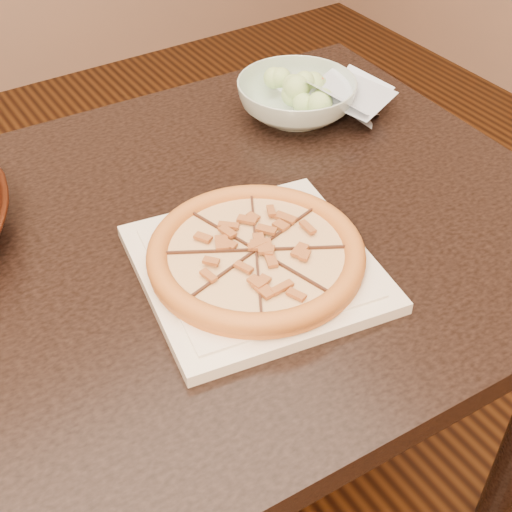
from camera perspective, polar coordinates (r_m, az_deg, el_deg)
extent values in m
cube|color=#3B1E0A|center=(1.65, -6.13, -18.30)|extent=(4.00, 4.00, 0.02)
cube|color=black|center=(1.03, -9.59, -0.89)|extent=(1.35, 0.90, 0.04)
cylinder|color=black|center=(1.72, 4.27, 3.16)|extent=(0.07, 0.07, 0.71)
cube|color=beige|center=(0.97, 0.00, -0.94)|extent=(0.35, 0.35, 0.02)
cube|color=beige|center=(0.96, 0.00, -0.45)|extent=(0.30, 0.30, 0.00)
cylinder|color=orange|center=(0.96, 0.00, -0.09)|extent=(0.29, 0.29, 0.01)
torus|color=orange|center=(0.95, 0.00, 0.27)|extent=(0.29, 0.29, 0.03)
cylinder|color=#E0BF8B|center=(0.95, 0.00, 0.23)|extent=(0.24, 0.24, 0.01)
cube|color=#351C12|center=(0.95, 0.00, 0.46)|extent=(0.08, 0.28, 0.01)
cube|color=#351C12|center=(0.95, 0.00, 0.46)|extent=(0.25, 0.15, 0.01)
cube|color=#351C12|center=(0.95, 0.00, 0.46)|extent=(0.28, 0.08, 0.01)
cube|color=#351C12|center=(0.95, 0.00, 0.46)|extent=(0.15, 0.25, 0.01)
cube|color=#A75D2E|center=(0.96, 0.84, 1.20)|extent=(0.03, 0.02, 0.00)
cube|color=#A75D2E|center=(0.98, 1.39, 2.18)|extent=(0.03, 0.02, 0.00)
cube|color=#A75D2E|center=(1.00, 1.27, 3.26)|extent=(0.03, 0.03, 0.00)
cube|color=#A75D2E|center=(0.97, 0.14, 1.70)|extent=(0.03, 0.03, 0.00)
cube|color=#A75D2E|center=(0.99, -0.44, 2.68)|extent=(0.02, 0.03, 0.00)
cube|color=#A75D2E|center=(1.01, -1.64, 3.47)|extent=(0.02, 0.03, 0.00)
cube|color=#A75D2E|center=(0.97, -1.18, 1.79)|extent=(0.01, 0.02, 0.00)
cube|color=#A75D2E|center=(0.98, -2.65, 2.31)|extent=(0.02, 0.03, 0.00)
cube|color=#A75D2E|center=(0.99, -4.48, 2.44)|extent=(0.02, 0.03, 0.00)
cube|color=#A75D2E|center=(0.96, -2.53, 1.20)|extent=(0.03, 0.03, 0.00)
cube|color=#A75D2E|center=(0.96, -4.30, 0.97)|extent=(0.03, 0.03, 0.00)
cube|color=#A75D2E|center=(0.94, -1.58, 0.51)|extent=(0.03, 0.02, 0.00)
cube|color=#A75D2E|center=(0.94, -3.12, -0.02)|extent=(0.03, 0.02, 0.00)
cube|color=#A75D2E|center=(0.92, -4.37, -1.00)|extent=(0.02, 0.02, 0.00)
cube|color=#A75D2E|center=(0.93, -1.57, -0.31)|extent=(0.03, 0.02, 0.00)
cube|color=#A75D2E|center=(0.91, -2.26, -1.43)|extent=(0.03, 0.02, 0.00)
cube|color=#A75D2E|center=(0.89, -2.27, -2.80)|extent=(0.03, 0.02, 0.00)
cube|color=#A75D2E|center=(0.91, -0.50, -1.09)|extent=(0.03, 0.03, 0.00)
cube|color=#A75D2E|center=(0.89, 0.12, -2.28)|extent=(0.02, 0.03, 0.00)
cube|color=#A75D2E|center=(0.93, 0.34, -0.30)|extent=(0.02, 0.03, 0.00)
cube|color=#A75D2E|center=(0.91, 1.40, -1.24)|extent=(0.02, 0.03, 0.00)
cube|color=#A75D2E|center=(0.90, 3.08, -1.89)|extent=(0.02, 0.03, 0.00)
cube|color=#A75D2E|center=(0.93, 1.50, -0.18)|extent=(0.02, 0.03, 0.00)
cube|color=#A75D2E|center=(0.93, 3.23, -0.44)|extent=(0.02, 0.03, 0.00)
cube|color=#A75D2E|center=(0.93, 5.10, -0.23)|extent=(0.03, 0.03, 0.00)
cube|color=#A75D2E|center=(0.95, 2.38, 0.55)|extent=(0.03, 0.03, 0.00)
cube|color=#A75D2E|center=(0.96, 3.91, 1.08)|extent=(0.03, 0.02, 0.00)
cube|color=#A75D2E|center=(0.98, 5.05, 1.99)|extent=(0.03, 0.02, 0.00)
cube|color=#A75D2E|center=(0.97, 2.28, 1.65)|extent=(0.02, 0.02, 0.00)
imported|color=silver|center=(1.31, 3.25, 12.47)|extent=(0.22, 0.22, 0.07)
sphere|color=#C4D881|center=(1.28, 3.34, 14.49)|extent=(0.04, 0.04, 0.04)
sphere|color=#C4D881|center=(1.30, 3.75, 14.82)|extent=(0.04, 0.04, 0.04)
sphere|color=#C4D881|center=(1.32, 3.31, 15.26)|extent=(0.04, 0.04, 0.04)
sphere|color=#C4D881|center=(1.29, 3.09, 14.69)|extent=(0.04, 0.04, 0.04)
sphere|color=#C4D881|center=(1.30, 2.15, 14.87)|extent=(0.04, 0.04, 0.04)
sphere|color=#C4D881|center=(1.28, 3.23, 14.50)|extent=(0.04, 0.04, 0.04)
sphere|color=#C4D881|center=(1.28, 2.37, 14.35)|extent=(0.04, 0.04, 0.04)
sphere|color=#C4D881|center=(1.26, 2.03, 13.87)|extent=(0.04, 0.04, 0.04)
sphere|color=#C4D881|center=(1.27, 3.20, 14.22)|extent=(0.04, 0.04, 0.04)
sphere|color=#C4D881|center=(1.26, 3.74, 13.81)|extent=(0.04, 0.04, 0.04)
sphere|color=#C4D881|center=(1.28, 3.49, 14.41)|extent=(0.04, 0.04, 0.04)
sphere|color=#C4D881|center=(1.28, 4.43, 14.28)|extent=(0.04, 0.04, 0.04)
sphere|color=#C4D881|center=(1.29, 5.39, 14.53)|extent=(0.04, 0.04, 0.04)
cube|color=#DE441E|center=(1.32, 3.69, 14.74)|extent=(0.02, 0.02, 0.01)
cube|color=#DE441E|center=(1.26, 2.94, 13.49)|extent=(0.02, 0.02, 0.01)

